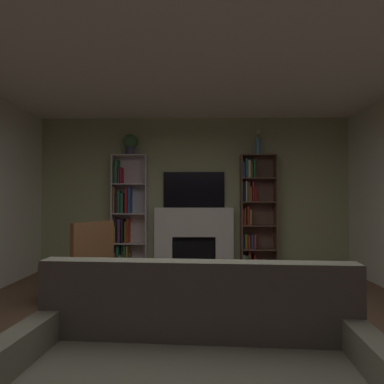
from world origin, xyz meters
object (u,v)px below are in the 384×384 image
at_px(vase_with_flowers, 258,145).
at_px(potted_plant, 130,143).
at_px(bookshelf_right, 253,214).
at_px(tv, 194,190).
at_px(bookshelf_left, 126,217).
at_px(fireplace, 194,238).
at_px(armchair, 82,261).
at_px(coffee_table, 194,320).

bearing_deg(vase_with_flowers, potted_plant, 180.00).
bearing_deg(bookshelf_right, tv, 175.53).
xyz_separation_m(bookshelf_left, potted_plant, (0.07, -0.04, 1.32)).
height_order(fireplace, armchair, fireplace).
bearing_deg(fireplace, vase_with_flowers, -2.54).
xyz_separation_m(bookshelf_left, vase_with_flowers, (2.34, -0.04, 1.28)).
bearing_deg(bookshelf_right, bookshelf_left, -179.95).
height_order(vase_with_flowers, coffee_table, vase_with_flowers).
bearing_deg(potted_plant, coffee_table, -71.06).
bearing_deg(tv, armchair, -124.68).
height_order(fireplace, tv, tv).
height_order(armchair, coffee_table, armchair).
xyz_separation_m(fireplace, armchair, (-1.37, -1.91, -0.07)).
height_order(fireplace, bookshelf_left, bookshelf_left).
distance_m(fireplace, bookshelf_left, 1.27).
bearing_deg(armchair, coffee_table, -48.26).
xyz_separation_m(fireplace, potted_plant, (-1.14, -0.05, 1.69)).
xyz_separation_m(bookshelf_left, coffee_table, (1.26, -3.48, -0.61)).
bearing_deg(vase_with_flowers, bookshelf_left, 179.14).
xyz_separation_m(armchair, coffee_table, (1.42, -1.59, -0.17)).
distance_m(bookshelf_left, bookshelf_right, 2.27).
relative_size(bookshelf_left, bookshelf_right, 1.00).
relative_size(fireplace, vase_with_flowers, 3.35).
relative_size(bookshelf_right, vase_with_flowers, 4.65).
distance_m(fireplace, armchair, 2.35).
bearing_deg(bookshelf_right, armchair, -142.00).
bearing_deg(vase_with_flowers, fireplace, 177.46).
distance_m(armchair, coffee_table, 2.13).
relative_size(bookshelf_right, armchair, 2.03).
bearing_deg(bookshelf_left, potted_plant, -25.84).
bearing_deg(potted_plant, bookshelf_left, 154.16).
bearing_deg(vase_with_flowers, bookshelf_right, 154.31).
bearing_deg(armchair, tv, 55.32).
height_order(fireplace, bookshelf_right, bookshelf_right).
bearing_deg(vase_with_flowers, tv, 173.96).
relative_size(vase_with_flowers, coffee_table, 0.57).
bearing_deg(vase_with_flowers, armchair, -143.43).
bearing_deg(tv, bookshelf_right, -4.47).
relative_size(tv, armchair, 1.07).
bearing_deg(bookshelf_right, fireplace, 179.30).
xyz_separation_m(fireplace, coffee_table, (0.05, -3.50, -0.23)).
height_order(tv, armchair, tv).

